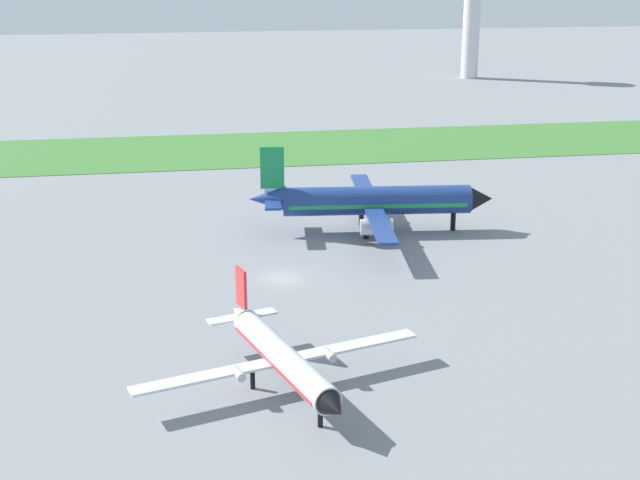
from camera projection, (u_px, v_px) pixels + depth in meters
ground_plane at (282, 278)px, 90.63m from camera, size 600.00×600.00×0.00m
grass_taxiway_strip at (235, 150)px, 149.86m from camera, size 360.00×28.00×0.08m
airplane_foreground_turboprop at (281, 356)px, 67.24m from camera, size 22.75×19.65×6.99m
airplane_midfield_jet at (372, 201)px, 104.66m from camera, size 29.06×29.56×10.45m
control_tower at (472, 8)px, 230.67m from camera, size 8.00×8.00×30.10m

